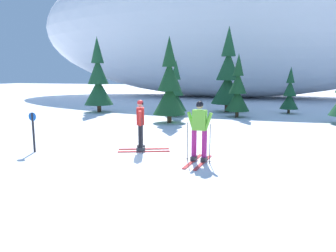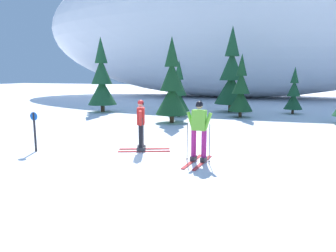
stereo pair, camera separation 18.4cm
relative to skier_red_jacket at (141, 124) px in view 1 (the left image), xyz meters
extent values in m
plane|color=white|center=(-0.08, 0.25, -0.90)|extent=(120.00, 120.00, 0.00)
cube|color=red|center=(0.02, 0.20, -0.89)|extent=(1.65, 0.69, 0.03)
cube|color=red|center=(0.15, -0.14, -0.89)|extent=(1.65, 0.69, 0.03)
cube|color=#38383D|center=(-0.07, 0.17, -0.81)|extent=(0.31, 0.23, 0.12)
cube|color=#38383D|center=(0.05, -0.17, -0.81)|extent=(0.31, 0.23, 0.12)
cylinder|color=black|center=(-0.07, 0.17, -0.38)|extent=(0.15, 0.15, 0.75)
cylinder|color=black|center=(0.05, -0.17, -0.38)|extent=(0.15, 0.15, 0.75)
cube|color=red|center=(-0.01, 0.00, 0.27)|extent=(0.38, 0.51, 0.55)
cylinder|color=red|center=(-0.10, 0.26, 0.21)|extent=(0.19, 0.29, 0.58)
cylinder|color=red|center=(0.09, -0.26, 0.21)|extent=(0.19, 0.29, 0.58)
sphere|color=beige|center=(-0.01, 0.00, 0.68)|extent=(0.19, 0.19, 0.19)
sphere|color=red|center=(-0.01, 0.00, 0.71)|extent=(0.21, 0.21, 0.21)
cube|color=black|center=(0.07, 0.03, 0.69)|extent=(0.09, 0.15, 0.07)
cylinder|color=#2D2D33|center=(-0.08, 0.36, -0.32)|extent=(0.02, 0.02, 1.16)
cylinder|color=#2D2D33|center=(-0.08, 0.36, -0.84)|extent=(0.07, 0.07, 0.01)
cylinder|color=#2D2D33|center=(0.18, -0.33, -0.32)|extent=(0.02, 0.02, 1.16)
cylinder|color=#2D2D33|center=(0.18, -0.33, -0.84)|extent=(0.07, 0.07, 0.01)
cube|color=red|center=(2.26, -0.84, -0.89)|extent=(0.25, 1.63, 0.03)
cube|color=red|center=(1.95, -0.81, -0.89)|extent=(0.25, 1.63, 0.03)
cube|color=#38383D|center=(2.27, -0.74, -0.81)|extent=(0.17, 0.29, 0.12)
cube|color=#38383D|center=(1.96, -0.71, -0.81)|extent=(0.17, 0.29, 0.12)
cylinder|color=#B7237A|center=(2.27, -0.74, -0.35)|extent=(0.15, 0.15, 0.79)
cylinder|color=#B7237A|center=(1.96, -0.71, -0.35)|extent=(0.15, 0.15, 0.79)
cube|color=#75C638|center=(2.12, -0.72, 0.33)|extent=(0.41, 0.28, 0.59)
cylinder|color=#75C638|center=(2.36, -0.75, 0.28)|extent=(0.28, 0.12, 0.58)
cylinder|color=#75C638|center=(1.87, -0.70, 0.28)|extent=(0.28, 0.12, 0.58)
sphere|color=tan|center=(2.12, -0.72, 0.75)|extent=(0.19, 0.19, 0.19)
sphere|color=black|center=(2.12, -0.72, 0.78)|extent=(0.21, 0.21, 0.21)
cube|color=black|center=(2.11, -0.80, 0.76)|extent=(0.15, 0.05, 0.07)
cylinder|color=#2D2D33|center=(2.45, -0.81, -0.33)|extent=(0.02, 0.02, 1.15)
cylinder|color=#2D2D33|center=(2.45, -0.81, -0.84)|extent=(0.07, 0.07, 0.01)
cylinder|color=#2D2D33|center=(1.77, -0.75, -0.33)|extent=(0.02, 0.02, 1.15)
cylinder|color=#2D2D33|center=(1.77, -0.75, -0.84)|extent=(0.07, 0.07, 0.01)
cylinder|color=#47301E|center=(-6.73, 9.23, -0.57)|extent=(0.27, 0.27, 0.67)
cone|color=#1E512D|center=(-6.73, 9.23, 0.45)|extent=(1.91, 1.91, 1.71)
cone|color=#1E512D|center=(-6.73, 9.23, 1.82)|extent=(1.38, 1.38, 1.71)
cone|color=#1E512D|center=(-6.73, 9.23, 3.19)|extent=(0.84, 0.84, 1.71)
cylinder|color=#47301E|center=(-1.21, 8.62, -0.67)|extent=(0.18, 0.18, 0.45)
cone|color=#1E512D|center=(-1.21, 8.62, 0.02)|extent=(1.30, 1.30, 1.16)
cone|color=#1E512D|center=(-1.21, 8.62, 0.95)|extent=(0.93, 0.93, 1.16)
cone|color=#1E512D|center=(-1.21, 8.62, 1.88)|extent=(0.57, 0.57, 1.16)
cylinder|color=#47301E|center=(-0.86, 6.13, -0.60)|extent=(0.24, 0.24, 0.60)
cone|color=#194723|center=(-0.86, 6.13, 0.31)|extent=(1.71, 1.71, 1.54)
cone|color=#194723|center=(-0.86, 6.13, 1.54)|extent=(1.23, 1.23, 1.54)
cone|color=#194723|center=(-0.86, 6.13, 2.77)|extent=(0.75, 0.75, 1.54)
cylinder|color=#47301E|center=(1.49, 11.80, -0.52)|extent=(0.30, 0.30, 0.76)
cone|color=#1E512D|center=(1.49, 11.80, 0.64)|extent=(2.17, 2.17, 1.95)
cone|color=#1E512D|center=(1.49, 11.80, 2.20)|extent=(1.56, 1.56, 1.95)
cone|color=#1E512D|center=(1.49, 11.80, 3.75)|extent=(0.96, 0.96, 1.95)
cylinder|color=#47301E|center=(2.35, 9.41, -0.65)|extent=(0.20, 0.20, 0.50)
cone|color=#194723|center=(2.35, 9.41, 0.11)|extent=(1.43, 1.43, 1.28)
cone|color=#194723|center=(2.35, 9.41, 1.14)|extent=(1.03, 1.03, 1.28)
cone|color=#194723|center=(2.35, 9.41, 2.17)|extent=(0.63, 0.63, 1.28)
cylinder|color=#47301E|center=(5.41, 12.07, -0.70)|extent=(0.16, 0.16, 0.40)
cone|color=#1E512D|center=(5.41, 12.07, -0.08)|extent=(1.16, 1.16, 1.04)
cone|color=#1E512D|center=(5.41, 12.07, 0.75)|extent=(0.83, 0.83, 1.04)
cone|color=#1E512D|center=(5.41, 12.07, 1.58)|extent=(0.51, 0.51, 1.04)
ellipsoid|color=white|center=(-0.06, 25.67, 6.96)|extent=(44.02, 18.43, 15.72)
cylinder|color=black|center=(-3.28, -1.21, -0.25)|extent=(0.07, 0.07, 1.30)
cylinder|color=blue|center=(-3.28, -1.21, 0.28)|extent=(0.28, 0.02, 0.28)
camera|label=1|loc=(3.87, -9.57, 1.66)|focal=33.68mm
camera|label=2|loc=(4.05, -9.51, 1.66)|focal=33.68mm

